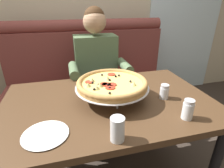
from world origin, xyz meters
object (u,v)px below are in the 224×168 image
Objects in this scene: patio_chair at (172,49)px; plate_near_left at (45,133)px; diner_main at (98,70)px; shaker_oregano at (188,111)px; booth_bench at (91,88)px; drinking_glass at (117,130)px; shaker_parmesan at (164,93)px; dining_table at (109,112)px; pizza at (112,84)px.

plate_near_left is at bearing -133.23° from patio_chair.
diner_main reaches higher than shaker_oregano.
drinking_glass is at bearing -92.27° from booth_bench.
booth_bench is 0.41m from diner_main.
drinking_glass is (-0.41, -0.07, 0.01)m from shaker_oregano.
diner_main is at bearing 84.56° from drinking_glass.
booth_bench is 19.04× the size of shaker_parmesan.
shaker_oregano is (0.36, -0.29, 0.13)m from dining_table.
shaker_parmesan is at bearing 14.38° from plate_near_left.
booth_bench is 1.92m from patio_chair.
shaker_parmesan reaches higher than dining_table.
booth_bench reaches higher than plate_near_left.
drinking_glass is at bearing -95.44° from diner_main.
dining_table is 2.87× the size of pizza.
drinking_glass is at bearing -19.61° from plate_near_left.
plate_near_left is 2.93m from patio_chair.
booth_bench is 0.92m from dining_table.
patio_chair reaches higher than shaker_parmesan.
plate_near_left is (-0.72, -0.18, -0.03)m from shaker_parmesan.
patio_chair is at bearing 53.12° from drinking_glass.
pizza is at bearing 33.64° from plate_near_left.
shaker_oregano is 0.51× the size of plate_near_left.
booth_bench is 1.08m from shaker_parmesan.
dining_table is 0.38m from shaker_parmesan.
shaker_oregano reaches higher than plate_near_left.
pizza reaches higher than drinking_glass.
drinking_glass is (-0.05, -0.36, 0.14)m from dining_table.
pizza reaches higher than patio_chair.
pizza is at bearing -88.50° from booth_bench.
shaker_parmesan is (0.35, -0.06, 0.13)m from dining_table.
pizza reaches higher than dining_table.
dining_table is 0.63m from diner_main.
plate_near_left is (-0.39, -0.26, -0.10)m from pizza.
drinking_glass is (0.32, -0.11, 0.04)m from plate_near_left.
patio_chair is (1.61, 1.87, -0.32)m from pizza.
plate_near_left is (-0.37, -0.25, 0.10)m from dining_table.
shaker_parmesan is at bearing 36.65° from drinking_glass.
pizza is 2.11× the size of plate_near_left.
drinking_glass is 0.14× the size of patio_chair.
diner_main is at bearing 64.61° from plate_near_left.
pizza is (0.02, 0.01, 0.19)m from dining_table.
diner_main is 1.48× the size of patio_chair.
pizza is at bearing 32.75° from dining_table.
diner_main is at bearing 108.90° from shaker_oregano.
booth_bench reaches higher than pizza.
shaker_parmesan reaches higher than plate_near_left.
plate_near_left is (-0.41, -0.87, 0.03)m from diner_main.
diner_main reaches higher than patio_chair.
diner_main is 2.04m from patio_chair.
dining_table is 11.25× the size of drinking_glass.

